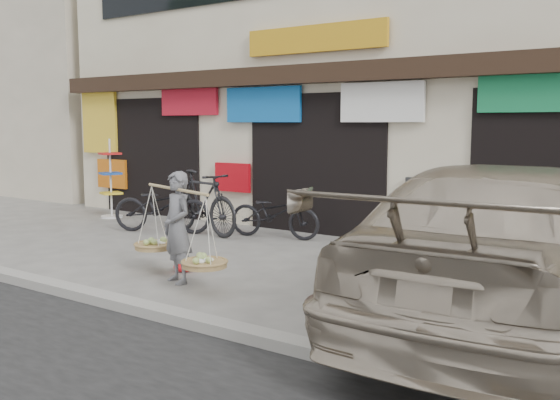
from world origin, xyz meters
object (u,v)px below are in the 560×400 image
Objects in this scene: suv at (515,244)px; display_rack at (111,186)px; bike_1 at (202,202)px; bike_2 at (275,213)px; bike_0 at (162,206)px; street_vendor at (177,232)px.

display_rack reaches higher than suv.
bike_2 is (1.38, 0.46, -0.15)m from bike_1.
bike_0 is 2.47m from display_rack.
street_vendor is 3.52m from bike_2.
street_vendor reaches higher than bike_1.
bike_0 is 0.97× the size of bike_1.
suv is at bearing -126.33° from bike_0.
suv is 9.81m from display_rack.
bike_1 is at bearing -20.76° from suv.
bike_1 is 1.15× the size of bike_2.
bike_2 is (-0.83, 3.41, -0.22)m from street_vendor.
street_vendor is 4.23m from suv.
suv reaches higher than bike_1.
suv is (7.12, -1.81, 0.34)m from bike_0.
bike_2 is at bearing 122.10° from street_vendor.
street_vendor is 1.08× the size of bike_2.
display_rack is (-5.33, 3.35, 0.04)m from street_vendor.
bike_0 is (-2.97, 2.62, -0.16)m from street_vendor.
display_rack reaches higher than bike_0.
bike_0 reaches higher than bike_2.
bike_1 reaches higher than bike_0.
street_vendor is at bearing -153.54° from bike_0.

